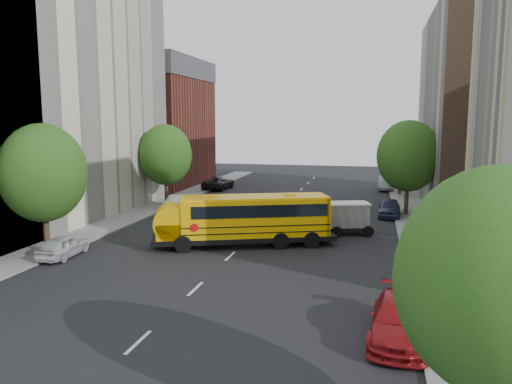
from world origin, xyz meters
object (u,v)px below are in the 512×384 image
(parked_car_3, at_px, (400,320))
(parked_car_5, at_px, (386,183))
(parked_car_1, at_px, (182,202))
(parked_car_4, at_px, (389,208))
(parked_car_2, at_px, (218,183))
(street_tree_3, at_px, (497,282))
(parked_car_0, at_px, (63,246))
(school_bus, at_px, (242,218))
(street_tree_2, at_px, (165,155))
(safari_truck, at_px, (332,218))
(street_tree_5, at_px, (401,152))
(street_tree_1, at_px, (43,173))
(street_tree_4, at_px, (408,156))

(parked_car_3, distance_m, parked_car_5, 41.15)
(parked_car_1, bearing_deg, parked_car_4, -176.37)
(parked_car_4, bearing_deg, parked_car_2, 148.90)
(street_tree_3, distance_m, parked_car_0, 24.93)
(school_bus, bearing_deg, parked_car_5, 50.48)
(school_bus, distance_m, parked_car_2, 27.00)
(street_tree_3, height_order, parked_car_4, street_tree_3)
(street_tree_2, relative_size, safari_truck, 1.37)
(street_tree_5, distance_m, parked_car_5, 5.54)
(safari_truck, bearing_deg, parked_car_5, 62.73)
(safari_truck, bearing_deg, parked_car_4, 44.02)
(parked_car_2, bearing_deg, safari_truck, 129.07)
(street_tree_1, xyz_separation_m, parked_car_4, (20.60, 17.03, -4.21))
(street_tree_4, xyz_separation_m, school_bus, (-10.97, -13.32, -3.22))
(parked_car_1, xyz_separation_m, parked_car_5, (18.40, 17.37, 0.08))
(school_bus, distance_m, safari_truck, 7.17)
(street_tree_2, height_order, parked_car_1, street_tree_2)
(safari_truck, bearing_deg, parked_car_2, 108.64)
(street_tree_1, height_order, street_tree_2, street_tree_1)
(parked_car_3, bearing_deg, parked_car_2, 121.49)
(street_tree_4, height_order, parked_car_0, street_tree_4)
(street_tree_3, height_order, parked_car_1, street_tree_3)
(street_tree_4, relative_size, safari_truck, 1.44)
(street_tree_1, relative_size, street_tree_3, 1.11)
(school_bus, xyz_separation_m, parked_car_0, (-9.63, -5.16, -1.18))
(parked_car_2, bearing_deg, school_bus, 113.77)
(parked_car_2, bearing_deg, street_tree_5, -176.82)
(parked_car_1, height_order, parked_car_3, parked_car_3)
(parked_car_3, distance_m, parked_car_4, 24.52)
(parked_car_3, height_order, parked_car_4, parked_car_3)
(safari_truck, distance_m, parked_car_2, 25.46)
(parked_car_1, bearing_deg, parked_car_2, -85.27)
(parked_car_1, bearing_deg, parked_car_0, 88.63)
(street_tree_5, relative_size, parked_car_4, 1.72)
(street_tree_3, relative_size, street_tree_5, 0.95)
(street_tree_2, bearing_deg, street_tree_3, -55.49)
(parked_car_3, height_order, parked_car_5, parked_car_5)
(parked_car_2, bearing_deg, street_tree_4, 152.87)
(street_tree_1, distance_m, school_bus, 12.38)
(street_tree_4, height_order, safari_truck, street_tree_4)
(street_tree_4, xyz_separation_m, safari_truck, (-5.56, -8.66, -3.87))
(school_bus, relative_size, parked_car_4, 2.72)
(parked_car_0, height_order, parked_car_5, parked_car_5)
(street_tree_2, bearing_deg, parked_car_2, 83.28)
(street_tree_4, xyz_separation_m, street_tree_5, (-0.00, 12.00, -0.37))
(street_tree_2, distance_m, parked_car_0, 18.99)
(parked_car_0, bearing_deg, safari_truck, -149.95)
(parked_car_1, relative_size, parked_car_5, 0.90)
(street_tree_4, relative_size, parked_car_5, 1.69)
(street_tree_5, bearing_deg, parked_car_5, 110.90)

